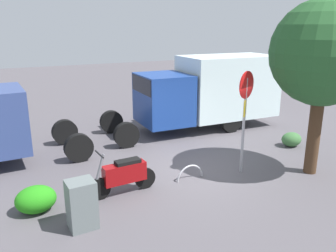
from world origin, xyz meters
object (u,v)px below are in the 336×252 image
at_px(box_truck_near, 208,89).
at_px(utility_cabinet, 82,204).
at_px(motorcycle, 124,174).
at_px(street_tree, 324,54).
at_px(bike_rack_hoop, 190,179).
at_px(stop_sign, 245,107).

distance_m(box_truck_near, utility_cabinet, 8.33).
relative_size(box_truck_near, motorcycle, 4.00).
distance_m(box_truck_near, street_tree, 5.56).
bearing_deg(box_truck_near, motorcycle, 40.45).
height_order(utility_cabinet, bike_rack_hoop, utility_cabinet).
bearing_deg(utility_cabinet, stop_sign, -170.88).
bearing_deg(motorcycle, utility_cabinet, 35.70).
height_order(box_truck_near, utility_cabinet, box_truck_near).
bearing_deg(motorcycle, bike_rack_hoop, 176.14).
distance_m(motorcycle, stop_sign, 3.80).
distance_m(motorcycle, bike_rack_hoop, 1.99).
bearing_deg(street_tree, utility_cabinet, -1.33).
relative_size(box_truck_near, stop_sign, 2.46).
bearing_deg(motorcycle, stop_sign, 172.52).
bearing_deg(bike_rack_hoop, street_tree, 160.67).
distance_m(stop_sign, bike_rack_hoop, 2.54).
height_order(motorcycle, utility_cabinet, motorcycle).
relative_size(box_truck_near, bike_rack_hoop, 8.53).
height_order(motorcycle, bike_rack_hoop, motorcycle).
height_order(box_truck_near, motorcycle, box_truck_near).
bearing_deg(box_truck_near, bike_rack_hoop, 53.89).
xyz_separation_m(street_tree, utility_cabinet, (6.61, -0.15, -2.88)).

